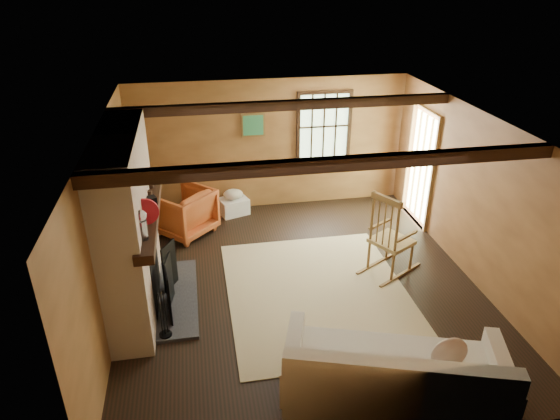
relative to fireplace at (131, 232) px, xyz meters
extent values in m
plane|color=black|center=(2.23, 0.00, -1.10)|extent=(5.50, 5.50, 0.00)
cube|color=#A06839|center=(2.23, 2.75, 0.10)|extent=(5.00, 0.02, 2.40)
cube|color=#A06839|center=(2.23, -2.75, 0.10)|extent=(5.00, 0.02, 2.40)
cube|color=#A06839|center=(-0.27, 0.00, 0.10)|extent=(0.02, 5.50, 2.40)
cube|color=#A06839|center=(4.73, 0.00, 0.10)|extent=(0.02, 5.50, 2.40)
cube|color=silver|center=(2.23, 0.00, 1.30)|extent=(5.00, 5.50, 0.02)
cube|color=#311E10|center=(2.23, -1.20, 1.23)|extent=(5.00, 0.12, 0.14)
cube|color=#311E10|center=(2.23, 1.20, 1.23)|extent=(5.00, 0.12, 0.14)
cube|color=#311E10|center=(3.23, 2.72, 0.40)|extent=(1.02, 0.06, 1.32)
cube|color=#C0E5AF|center=(3.23, 2.75, 0.40)|extent=(0.90, 0.01, 1.20)
cube|color=#311E10|center=(3.23, 2.73, 0.40)|extent=(0.90, 0.03, 0.02)
cube|color=brown|center=(4.70, 1.70, -0.10)|extent=(0.06, 1.00, 2.06)
cube|color=#C0E5AF|center=(4.73, 1.70, -0.10)|extent=(0.01, 0.80, 1.85)
cube|color=brown|center=(1.93, 2.72, 0.50)|extent=(0.42, 0.03, 0.42)
cube|color=#246D60|center=(1.93, 2.71, 0.50)|extent=(0.36, 0.01, 0.36)
cube|color=brown|center=(-0.02, 0.00, 0.10)|extent=(0.50, 2.20, 2.40)
cube|color=black|center=(0.05, 0.00, -0.65)|extent=(0.38, 1.00, 0.85)
cube|color=#3C3C42|center=(0.48, 0.00, -1.08)|extent=(0.55, 1.80, 0.05)
cube|color=#311E10|center=(0.26, 0.00, 0.25)|extent=(0.22, 2.30, 0.12)
cube|color=black|center=(0.41, -0.47, -0.71)|extent=(0.07, 0.35, 0.69)
cube|color=black|center=(0.41, -0.11, -0.71)|extent=(0.08, 0.34, 0.69)
cube|color=black|center=(0.41, 0.24, -0.71)|extent=(0.18, 0.31, 0.69)
cylinder|color=black|center=(0.35, -0.80, -1.04)|extent=(0.16, 0.16, 0.02)
cylinder|color=black|center=(0.32, -0.83, -0.73)|extent=(0.01, 0.01, 0.65)
cylinder|color=black|center=(0.35, -0.80, -0.73)|extent=(0.01, 0.01, 0.65)
cylinder|color=black|center=(0.38, -0.77, -0.73)|extent=(0.01, 0.01, 0.65)
cylinder|color=white|center=(0.25, -0.77, 0.42)|extent=(0.11, 0.11, 0.23)
sphere|color=white|center=(0.25, -0.77, 0.60)|extent=(0.13, 0.13, 0.13)
cylinder|color=#AB131D|center=(0.25, -0.42, 0.47)|extent=(0.34, 0.06, 0.34)
cube|color=black|center=(0.25, 0.11, 0.36)|extent=(0.23, 0.18, 0.11)
cylinder|color=#311E10|center=(0.25, 0.37, 0.35)|extent=(0.07, 0.07, 0.09)
cylinder|color=#311E10|center=(0.25, 0.66, 0.35)|extent=(0.07, 0.07, 0.08)
cube|color=#CBC187|center=(2.43, -0.20, -1.10)|extent=(2.50, 3.00, 0.01)
cube|color=tan|center=(3.63, 0.18, -0.60)|extent=(0.71, 0.72, 0.06)
cube|color=brown|center=(3.44, 0.07, 0.14)|extent=(0.31, 0.47, 0.09)
cylinder|color=brown|center=(3.93, 0.10, -0.85)|extent=(0.04, 0.04, 0.49)
cylinder|color=brown|center=(3.71, 0.48, -0.85)|extent=(0.04, 0.04, 0.49)
cylinder|color=brown|center=(3.55, -0.12, -0.85)|extent=(0.04, 0.04, 0.49)
cylinder|color=brown|center=(3.33, 0.26, -0.85)|extent=(0.04, 0.04, 0.49)
cylinder|color=brown|center=(3.55, -0.12, -0.22)|extent=(0.04, 0.04, 0.83)
cylinder|color=brown|center=(3.33, 0.26, -0.22)|extent=(0.04, 0.04, 0.83)
cylinder|color=brown|center=(3.50, -0.03, -0.24)|extent=(0.02, 0.02, 0.69)
cylinder|color=brown|center=(3.44, 0.07, -0.24)|extent=(0.02, 0.02, 0.69)
cylinder|color=brown|center=(3.38, 0.16, -0.24)|extent=(0.02, 0.02, 0.69)
cube|color=brown|center=(3.75, -0.03, -0.42)|extent=(0.42, 0.28, 0.03)
cube|color=brown|center=(3.51, 0.39, -0.42)|extent=(0.42, 0.28, 0.03)
cube|color=brown|center=(3.74, -0.01, -1.09)|extent=(0.83, 0.52, 0.03)
cube|color=brown|center=(3.52, 0.37, -1.09)|extent=(0.83, 0.52, 0.03)
cube|color=beige|center=(2.72, -2.21, -0.86)|extent=(2.39, 1.61, 0.48)
cube|color=beige|center=(2.59, -2.60, -0.50)|extent=(2.14, 0.82, 0.60)
cube|color=beige|center=(1.73, -1.89, -0.64)|extent=(0.45, 0.99, 0.44)
cube|color=beige|center=(3.72, -2.52, -0.64)|extent=(0.45, 0.99, 0.44)
ellipsoid|color=beige|center=(3.28, -2.27, -0.50)|extent=(0.42, 0.25, 0.40)
cylinder|color=brown|center=(0.26, 2.49, -1.04)|extent=(0.44, 0.13, 0.13)
cylinder|color=brown|center=(0.40, 2.49, -1.04)|extent=(0.44, 0.13, 0.13)
cylinder|color=brown|center=(0.54, 2.49, -1.04)|extent=(0.44, 0.13, 0.13)
cylinder|color=brown|center=(0.26, 2.49, -0.91)|extent=(0.44, 0.13, 0.13)
cylinder|color=brown|center=(0.40, 2.49, -0.91)|extent=(0.44, 0.13, 0.13)
cylinder|color=brown|center=(0.54, 2.49, -0.91)|extent=(0.44, 0.13, 0.13)
cube|color=white|center=(1.50, 2.49, -0.95)|extent=(0.59, 0.52, 0.30)
ellipsoid|color=beige|center=(1.50, 2.49, -0.71)|extent=(0.44, 0.40, 0.18)
imported|color=#BF6026|center=(0.61, 1.90, -0.70)|extent=(1.23, 1.23, 0.80)
camera|label=1|loc=(0.89, -5.80, 3.07)|focal=32.00mm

